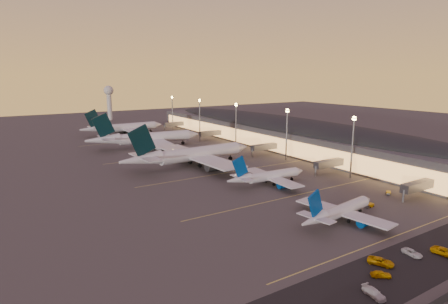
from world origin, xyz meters
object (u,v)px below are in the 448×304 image
service_van_b (381,274)px  service_van_f (381,261)px  radar_tower (109,97)px  baggage_tug_b (388,193)px  airliner_wide_mid (145,138)px  baggage_tug_a (369,206)px  service_van_a (374,293)px  airliner_narrow_north (267,176)px  service_van_d (445,252)px  service_van_c (412,253)px  airliner_narrow_south (339,211)px  airliner_wide_far (123,128)px  airliner_wide_near (190,155)px

service_van_b → service_van_f: bearing=-17.0°
radar_tower → baggage_tug_b: size_ratio=8.57×
airliner_wide_mid → baggage_tug_a: bearing=-74.4°
baggage_tug_a → service_van_a: size_ratio=0.73×
airliner_narrow_north → service_van_d: bearing=-88.3°
airliner_wide_mid → service_van_a: bearing=-90.6°
airliner_wide_mid → service_van_c: size_ratio=13.93×
airliner_wide_mid → baggage_tug_a: 138.92m
airliner_narrow_south → service_van_b: (-16.76, -25.81, -2.44)m
airliner_narrow_north → radar_tower: radar_tower is taller
service_van_b → service_van_f: 5.82m
baggage_tug_b → service_van_a: (-59.44, -37.17, 0.25)m
airliner_wide_far → radar_tower: (17.30, 94.49, 16.87)m
baggage_tug_b → service_van_c: bearing=-172.8°
airliner_wide_far → radar_tower: bearing=76.7°
airliner_wide_mid → baggage_tug_b: airliner_wide_mid is taller
airliner_wide_near → baggage_tug_a: 84.26m
airliner_wide_mid → service_van_f: 162.42m
airliner_wide_near → service_van_b: airliner_wide_near is taller
airliner_wide_far → baggage_tug_a: size_ratio=16.07×
airliner_narrow_north → service_van_f: bearing=-103.2°
airliner_wide_mid → service_van_a: size_ratio=13.18×
airliner_narrow_south → service_van_a: airliner_narrow_south is taller
service_van_c → airliner_narrow_north: bearing=89.6°
airliner_wide_far → service_van_d: airliner_wide_far is taller
service_van_d → service_van_f: (-16.92, 5.41, -0.05)m
airliner_wide_far → service_van_f: 218.22m
airliner_wide_far → radar_tower: radar_tower is taller
service_van_a → service_van_c: (22.39, 5.78, -0.07)m
baggage_tug_b → service_van_b: size_ratio=0.90×
service_van_b → service_van_d: size_ratio=0.70×
airliner_narrow_south → baggage_tug_a: size_ratio=9.06×
radar_tower → service_van_f: radar_tower is taller
airliner_wide_near → airliner_wide_far: (3.92, 111.65, -0.60)m
airliner_wide_far → service_van_f: bearing=-95.7°
service_van_b → airliner_wide_near: bearing=31.5°
airliner_narrow_north → radar_tower: 249.87m
airliner_narrow_north → service_van_a: size_ratio=7.02×
airliner_wide_far → airliner_narrow_north: bearing=-90.1°
baggage_tug_a → baggage_tug_b: 17.75m
radar_tower → baggage_tug_a: radar_tower is taller
airliner_wide_near → service_van_d: (10.24, -111.68, -4.76)m
airliner_wide_near → service_van_f: 106.59m
airliner_wide_near → baggage_tug_b: 86.45m
airliner_wide_mid → airliner_narrow_north: bearing=-77.4°
airliner_narrow_north → baggage_tug_b: bearing=-46.0°
service_van_d → baggage_tug_b: bearing=46.9°
airliner_narrow_north → baggage_tug_b: 44.27m
radar_tower → service_van_c: 314.84m
airliner_narrow_south → radar_tower: bearing=79.1°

